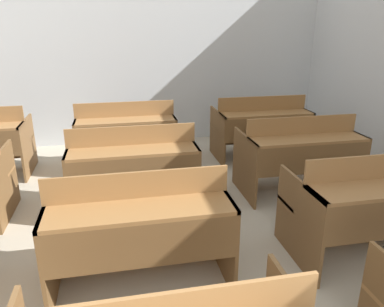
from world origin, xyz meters
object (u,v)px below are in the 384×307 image
bench_third_right (299,153)px  bench_back_right (261,126)px  bench_back_center (126,133)px  bench_third_center (133,166)px  bench_second_right (374,204)px  bench_second_center (140,226)px

bench_third_right → bench_back_right: bearing=89.2°
bench_third_right → bench_back_center: size_ratio=1.00×
bench_third_right → bench_back_center: same height
bench_third_center → bench_second_right: bearing=-33.8°
bench_third_right → bench_third_center: bearing=-179.2°
bench_second_center → bench_back_right: bearing=52.4°
bench_back_right → bench_back_center: bearing=-179.9°
bench_third_right → bench_back_center: bearing=147.4°
bench_back_right → bench_second_right: bearing=-90.2°
bench_third_right → bench_back_right: size_ratio=1.00×
bench_back_right → bench_third_right: bearing=-90.8°
bench_back_center → bench_back_right: (1.95, 0.00, 0.00)m
bench_second_center → bench_back_center: (-0.01, 2.52, 0.00)m
bench_second_right → bench_third_center: 2.30m
bench_second_center → bench_back_center: bearing=90.1°
bench_back_center → bench_back_right: size_ratio=1.00×
bench_second_center → bench_third_right: 2.31m
bench_third_right → bench_back_right: 1.24m
bench_second_right → bench_third_right: (-0.01, 1.31, 0.00)m
bench_second_right → bench_back_right: size_ratio=1.00×
bench_back_center → bench_back_right: same height
bench_second_right → bench_third_right: bearing=90.4°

